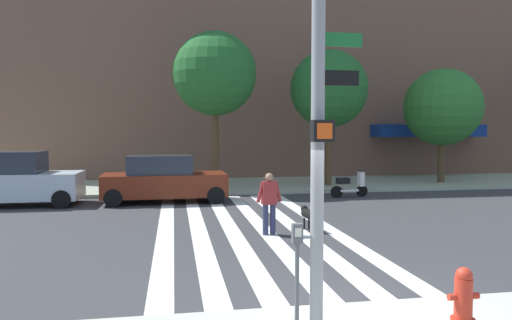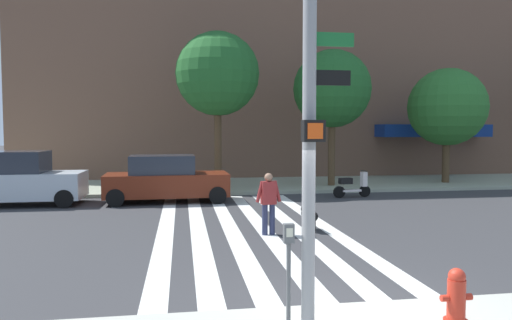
{
  "view_description": "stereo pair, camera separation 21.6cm",
  "coord_description": "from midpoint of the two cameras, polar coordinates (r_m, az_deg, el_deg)",
  "views": [
    {
      "loc": [
        -2.71,
        -6.72,
        2.75
      ],
      "look_at": [
        -0.41,
        6.57,
        1.92
      ],
      "focal_mm": 33.41,
      "sensor_mm": 36.0,
      "label": 1
    },
    {
      "loc": [
        -2.5,
        -6.76,
        2.75
      ],
      "look_at": [
        -0.41,
        6.57,
        1.92
      ],
      "focal_mm": 33.41,
      "sensor_mm": 36.0,
      "label": 2
    }
  ],
  "objects": [
    {
      "name": "ground_plane",
      "position": [
        13.91,
        1.18,
        -7.88
      ],
      "size": [
        160.0,
        160.0,
        0.0
      ],
      "primitive_type": "plane",
      "color": "#353538"
    },
    {
      "name": "sidewalk_far",
      "position": [
        23.32,
        -3.35,
        -3.06
      ],
      "size": [
        80.0,
        6.0,
        0.15
      ],
      "primitive_type": "cube",
      "color": "#9AA189",
      "rests_on": "ground_plane"
    },
    {
      "name": "crosswalk_stripes",
      "position": [
        13.79,
        -1.72,
        -7.96
      ],
      "size": [
        4.95,
        12.68,
        0.01
      ],
      "color": "silver",
      "rests_on": "ground_plane"
    },
    {
      "name": "apartment_block",
      "position": [
        36.27,
        6.38,
        16.98
      ],
      "size": [
        37.32,
        17.15,
        22.4
      ],
      "color": "brown",
      "rests_on": "ground_plane"
    },
    {
      "name": "traffic_light_pole",
      "position": [
        6.33,
        6.67,
        10.47
      ],
      "size": [
        0.74,
        0.46,
        5.8
      ],
      "color": "gray",
      "rests_on": "sidewalk_near"
    },
    {
      "name": "fire_hydrant",
      "position": [
        7.22,
        22.78,
        -14.76
      ],
      "size": [
        0.44,
        0.32,
        0.76
      ],
      "color": "red",
      "rests_on": "sidewalk_near"
    },
    {
      "name": "parking_meter_curbside",
      "position": [
        6.56,
        3.99,
        -11.72
      ],
      "size": [
        0.14,
        0.11,
        1.36
      ],
      "color": "#515456",
      "rests_on": "sidewalk_near"
    },
    {
      "name": "parked_car_near_curb",
      "position": [
        19.57,
        -27.43,
        -2.16
      ],
      "size": [
        4.69,
        2.06,
        2.0
      ],
      "color": "#AFB9C1",
      "rests_on": "ground_plane"
    },
    {
      "name": "parked_car_behind_first",
      "position": [
        18.66,
        -11.33,
        -2.32
      ],
      "size": [
        4.72,
        2.16,
        1.81
      ],
      "color": "#5E2110",
      "rests_on": "ground_plane"
    },
    {
      "name": "parked_scooter",
      "position": [
        20.05,
        10.84,
        -3.04
      ],
      "size": [
        1.63,
        0.51,
        1.11
      ],
      "color": "black",
      "rests_on": "ground_plane"
    },
    {
      "name": "street_tree_nearest",
      "position": [
        21.59,
        -5.25,
        10.18
      ],
      "size": [
        3.74,
        3.74,
        7.0
      ],
      "color": "#4C3823",
      "rests_on": "sidewalk_far"
    },
    {
      "name": "street_tree_middle",
      "position": [
        22.98,
        8.45,
        8.38
      ],
      "size": [
        3.68,
        3.68,
        6.42
      ],
      "color": "#4C3823",
      "rests_on": "sidewalk_far"
    },
    {
      "name": "street_tree_further",
      "position": [
        25.8,
        21.22,
        5.89
      ],
      "size": [
        3.86,
        3.86,
        5.72
      ],
      "color": "#4C3823",
      "rests_on": "sidewalk_far"
    },
    {
      "name": "pedestrian_dog_walker",
      "position": [
        12.58,
        1.1,
        -4.81
      ],
      "size": [
        0.71,
        0.28,
        1.64
      ],
      "color": "#282D4C",
      "rests_on": "ground_plane"
    },
    {
      "name": "dog_on_leash",
      "position": [
        13.26,
        5.88,
        -6.52
      ],
      "size": [
        0.33,
        1.03,
        0.65
      ],
      "color": "black",
      "rests_on": "ground_plane"
    }
  ]
}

